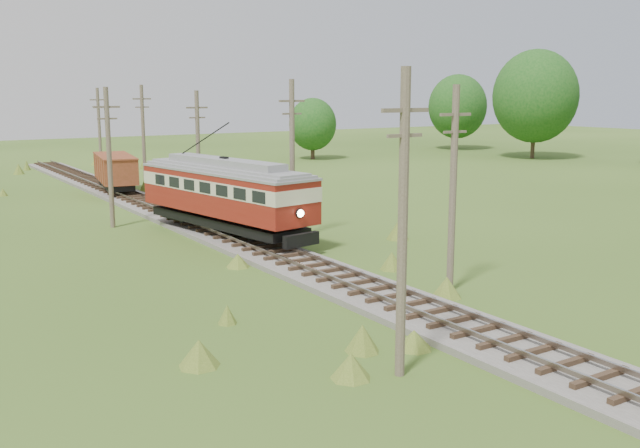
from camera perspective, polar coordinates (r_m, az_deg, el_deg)
railbed_main at (r=42.07m, az=-8.03°, el=-0.69°), size 3.60×96.00×0.57m
streetcar at (r=40.87m, az=-7.62°, el=2.69°), size 5.26×13.49×6.10m
gondola at (r=60.66m, az=-16.06°, el=4.17°), size 3.91×8.38×2.68m
gravel_pile at (r=59.81m, az=-12.41°, el=2.81°), size 3.07×3.25×1.11m
utility_pole_r_2 at (r=29.88m, az=10.59°, el=2.89°), size 1.60×0.30×8.60m
utility_pole_r_3 at (r=40.24m, az=-2.24°, el=5.28°), size 1.60×0.30×9.00m
utility_pole_r_4 at (r=51.80m, az=-9.72°, el=5.98°), size 1.60×0.30×8.40m
utility_pole_r_5 at (r=64.07m, az=-13.95°, el=6.89°), size 1.60×0.30×8.90m
utility_pole_r_6 at (r=76.44m, az=-17.23°, el=7.20°), size 1.60×0.30×8.70m
utility_pole_l_a at (r=20.50m, az=6.64°, el=0.13°), size 1.60×0.30×9.00m
utility_pole_l_b at (r=45.54m, az=-16.51°, el=5.22°), size 1.60×0.30×8.60m
tree_right_4 at (r=93.98m, az=16.86°, el=9.75°), size 10.50×10.50×13.53m
tree_right_5 at (r=106.55m, az=10.95°, el=9.22°), size 8.40×8.40×10.82m
tree_mid_b at (r=89.11m, az=-0.59°, el=7.98°), size 5.88×5.88×7.57m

